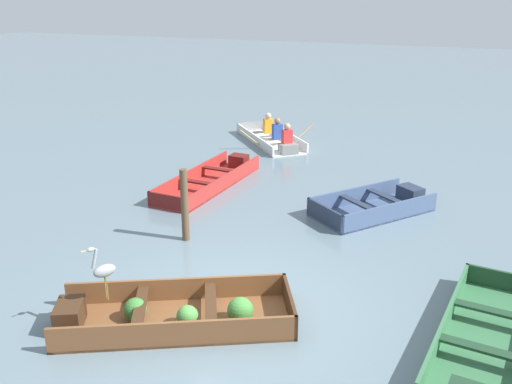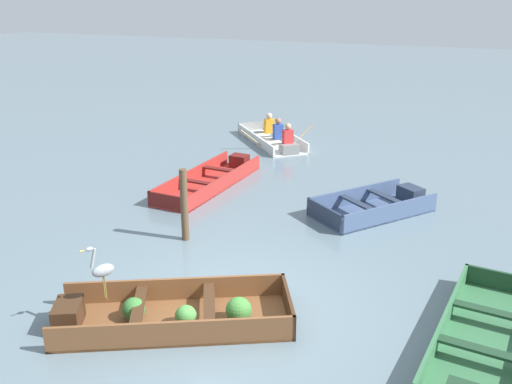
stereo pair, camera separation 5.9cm
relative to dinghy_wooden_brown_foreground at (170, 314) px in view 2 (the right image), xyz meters
The scene contains 8 objects.
ground_plane 0.93m from the dinghy_wooden_brown_foreground, 45.63° to the left, with size 80.00×80.00×0.00m, color slate.
dinghy_wooden_brown_foreground is the anchor object (origin of this frame).
skiff_green_near_moored 4.29m from the dinghy_wooden_brown_foreground, 11.70° to the left, with size 1.65×3.45×0.35m.
skiff_slate_blue_mid_moored 5.66m from the dinghy_wooden_brown_foreground, 69.15° to the left, with size 2.50×2.70×0.40m.
skiff_red_far_moored 6.01m from the dinghy_wooden_brown_foreground, 109.62° to the left, with size 1.29×3.58×0.36m.
rowboat_white_with_crew 9.79m from the dinghy_wooden_brown_foreground, 100.76° to the left, with size 2.88×3.06×0.88m.
heron_on_dinghy 1.16m from the dinghy_wooden_brown_foreground, 157.48° to the right, with size 0.31×0.42×0.84m.
mooring_post 2.89m from the dinghy_wooden_brown_foreground, 113.37° to the left, with size 0.14×0.14×1.40m, color brown.
Camera 2 is at (3.02, -6.74, 4.56)m, focal length 40.00 mm.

